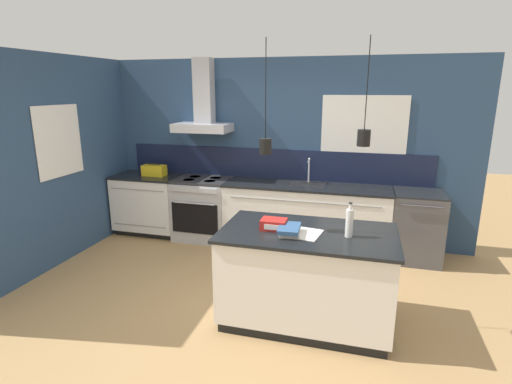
{
  "coord_description": "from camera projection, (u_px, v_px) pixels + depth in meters",
  "views": [
    {
      "loc": [
        1.27,
        -3.57,
        2.19
      ],
      "look_at": [
        0.12,
        0.64,
        1.05
      ],
      "focal_mm": 28.0,
      "sensor_mm": 36.0,
      "label": 1
    }
  ],
  "objects": [
    {
      "name": "wall_back",
      "position": [
        269.0,
        148.0,
        5.75
      ],
      "size": [
        5.6,
        2.25,
        2.6
      ],
      "color": "navy",
      "rests_on": "ground_plane"
    },
    {
      "name": "wall_left",
      "position": [
        67.0,
        159.0,
        5.15
      ],
      "size": [
        0.08,
        3.8,
        2.6
      ],
      "color": "navy",
      "rests_on": "ground_plane"
    },
    {
      "name": "bottle_on_island",
      "position": [
        349.0,
        222.0,
        3.51
      ],
      "size": [
        0.07,
        0.07,
        0.32
      ],
      "color": "silver",
      "rests_on": "kitchen_island"
    },
    {
      "name": "oven_range",
      "position": [
        203.0,
        209.0,
        5.92
      ],
      "size": [
        0.8,
        0.66,
        0.91
      ],
      "color": "#B5B5BA",
      "rests_on": "ground_plane"
    },
    {
      "name": "ground_plane",
      "position": [
        229.0,
        302.0,
        4.21
      ],
      "size": [
        16.0,
        16.0,
        0.0
      ],
      "primitive_type": "plane",
      "color": "tan",
      "rests_on": "ground"
    },
    {
      "name": "paper_pile",
      "position": [
        302.0,
        233.0,
        3.62
      ],
      "size": [
        0.38,
        0.37,
        0.01
      ],
      "color": "silver",
      "rests_on": "kitchen_island"
    },
    {
      "name": "book_stack",
      "position": [
        290.0,
        230.0,
        3.59
      ],
      "size": [
        0.21,
        0.3,
        0.08
      ],
      "color": "silver",
      "rests_on": "kitchen_island"
    },
    {
      "name": "kitchen_island",
      "position": [
        307.0,
        276.0,
        3.79
      ],
      "size": [
        1.61,
        0.93,
        0.91
      ],
      "color": "black",
      "rests_on": "ground_plane"
    },
    {
      "name": "red_supply_box",
      "position": [
        274.0,
        224.0,
        3.72
      ],
      "size": [
        0.24,
        0.18,
        0.1
      ],
      "color": "red",
      "rests_on": "kitchen_island"
    },
    {
      "name": "dishwasher",
      "position": [
        416.0,
        226.0,
        5.16
      ],
      "size": [
        0.63,
        0.65,
        0.91
      ],
      "color": "#4C4C51",
      "rests_on": "ground_plane"
    },
    {
      "name": "yellow_toolbox",
      "position": [
        154.0,
        170.0,
        5.98
      ],
      "size": [
        0.34,
        0.18,
        0.19
      ],
      "color": "gold",
      "rests_on": "counter_run_left"
    },
    {
      "name": "counter_run_sink",
      "position": [
        306.0,
        217.0,
        5.53
      ],
      "size": [
        2.26,
        0.64,
        1.26
      ],
      "color": "black",
      "rests_on": "ground_plane"
    },
    {
      "name": "counter_run_left",
      "position": [
        149.0,
        204.0,
        6.15
      ],
      "size": [
        1.0,
        0.64,
        0.91
      ],
      "color": "black",
      "rests_on": "ground_plane"
    }
  ]
}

